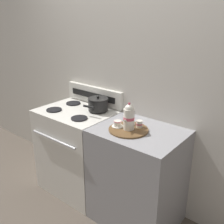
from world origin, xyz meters
TOP-DOWN VIEW (x-y plane):
  - ground_plane at (0.00, 0.00)m, footprint 6.00×6.00m
  - wall_back at (0.00, 0.33)m, footprint 6.00×0.05m
  - stove at (-0.39, -0.00)m, footprint 0.78×0.64m
  - control_panel at (-0.39, 0.28)m, footprint 0.77×0.05m
  - side_counter at (0.40, 0.00)m, footprint 0.77×0.61m
  - saucepan at (-0.20, 0.13)m, footprint 0.21×0.29m
  - serving_tray at (0.32, -0.05)m, footprint 0.35×0.35m
  - teapot at (0.33, -0.06)m, footprint 0.10×0.15m
  - teacup_left at (0.26, 0.04)m, footprint 0.11×0.11m
  - teacup_right at (0.22, -0.07)m, footprint 0.11×0.11m
  - creamer_jug at (0.37, 0.04)m, footprint 0.06×0.06m

SIDE VIEW (x-z plane):
  - ground_plane at x=0.00m, z-range 0.00..0.00m
  - side_counter at x=0.40m, z-range 0.00..0.94m
  - stove at x=-0.39m, z-range 0.00..0.95m
  - serving_tray at x=0.32m, z-range 0.94..0.95m
  - teacup_left at x=0.26m, z-range 0.95..1.01m
  - teacup_right at x=0.22m, z-range 0.95..1.01m
  - creamer_jug at x=0.37m, z-range 0.95..1.02m
  - saucepan at x=-0.20m, z-range 0.94..1.09m
  - control_panel at x=-0.39m, z-range 0.95..1.14m
  - teapot at x=0.33m, z-range 0.95..1.19m
  - wall_back at x=0.00m, z-range 0.00..2.20m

